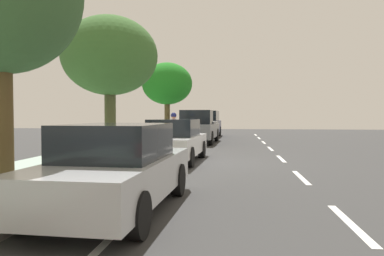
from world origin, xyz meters
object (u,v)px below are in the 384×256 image
at_px(cyclist_with_backpack, 173,127).
at_px(street_tree_near_cyclist, 167,84).
at_px(parked_sedan_silver_far, 117,168).
at_px(parked_sedan_white_mid, 174,141).
at_px(parked_suv_dark_blue_nearest, 207,123).
at_px(bicycle_at_curb, 176,143).
at_px(street_tree_mid_block, 110,57).
at_px(fire_hydrant, 67,166).
at_px(parked_pickup_grey_second, 199,128).

xyz_separation_m(cyclist_with_backpack, street_tree_near_cyclist, (1.36, -5.83, 2.55)).
bearing_deg(parked_sedan_silver_far, parked_sedan_white_mid, -89.09).
relative_size(parked_suv_dark_blue_nearest, parked_sedan_white_mid, 1.06).
bearing_deg(bicycle_at_curb, cyclist_with_backpack, -64.44).
distance_m(parked_suv_dark_blue_nearest, bicycle_at_curb, 11.19).
height_order(bicycle_at_curb, cyclist_with_backpack, cyclist_with_backpack).
xyz_separation_m(parked_sedan_white_mid, cyclist_with_backpack, (0.75, -4.27, 0.35)).
distance_m(parked_sedan_white_mid, parked_sedan_silver_far, 6.85).
distance_m(parked_sedan_silver_far, cyclist_with_backpack, 11.15).
bearing_deg(street_tree_mid_block, parked_suv_dark_blue_nearest, -97.87).
xyz_separation_m(parked_sedan_white_mid, bicycle_at_curb, (0.53, -3.81, -0.37)).
xyz_separation_m(parked_suv_dark_blue_nearest, parked_sedan_silver_far, (-0.06, 21.81, -0.27)).
height_order(parked_suv_dark_blue_nearest, street_tree_mid_block, street_tree_mid_block).
xyz_separation_m(parked_suv_dark_blue_nearest, fire_hydrant, (1.48, 20.49, -0.44)).
bearing_deg(parked_sedan_white_mid, parked_sedan_silver_far, 90.91).
distance_m(bicycle_at_curb, cyclist_with_backpack, 0.88).
xyz_separation_m(bicycle_at_curb, cyclist_with_backpack, (0.22, -0.46, 0.72)).
height_order(parked_suv_dark_blue_nearest, parked_sedan_silver_far, parked_suv_dark_blue_nearest).
bearing_deg(bicycle_at_curb, street_tree_near_cyclist, -75.85).
bearing_deg(parked_sedan_silver_far, cyclist_with_backpack, -85.56).
relative_size(parked_suv_dark_blue_nearest, street_tree_mid_block, 0.97).
bearing_deg(street_tree_near_cyclist, cyclist_with_backpack, 103.18).
relative_size(parked_sedan_silver_far, cyclist_with_backpack, 2.49).
distance_m(parked_sedan_white_mid, cyclist_with_backpack, 4.35).
distance_m(parked_sedan_white_mid, bicycle_at_curb, 3.86).
height_order(bicycle_at_curb, fire_hydrant, fire_hydrant).
distance_m(parked_sedan_silver_far, bicycle_at_curb, 10.68).
distance_m(parked_pickup_grey_second, bicycle_at_curb, 4.89).
distance_m(parked_pickup_grey_second, parked_sedan_silver_far, 15.49).
bearing_deg(parked_sedan_white_mid, bicycle_at_curb, -82.03).
xyz_separation_m(cyclist_with_backpack, street_tree_mid_block, (1.36, 5.01, 2.58)).
relative_size(parked_suv_dark_blue_nearest, street_tree_near_cyclist, 0.98).
bearing_deg(street_tree_mid_block, parked_sedan_silver_far, 110.05).
bearing_deg(parked_pickup_grey_second, fire_hydrant, 84.07).
bearing_deg(parked_suv_dark_blue_nearest, bicycle_at_curb, 87.00).
relative_size(parked_suv_dark_blue_nearest, bicycle_at_curb, 3.65).
relative_size(cyclist_with_backpack, fire_hydrant, 2.14).
bearing_deg(parked_sedan_silver_far, fire_hydrant, -40.78).
xyz_separation_m(parked_suv_dark_blue_nearest, bicycle_at_curb, (0.59, 11.16, -0.64)).
bearing_deg(cyclist_with_backpack, street_tree_mid_block, 74.76).
height_order(parked_sedan_white_mid, bicycle_at_curb, parked_sedan_white_mid).
height_order(bicycle_at_curb, street_tree_mid_block, street_tree_mid_block).
height_order(parked_sedan_silver_far, cyclist_with_backpack, cyclist_with_backpack).
bearing_deg(parked_sedan_silver_far, street_tree_near_cyclist, -82.51).
distance_m(bicycle_at_curb, street_tree_mid_block, 5.84).
bearing_deg(parked_suv_dark_blue_nearest, parked_sedan_white_mid, 89.80).
height_order(parked_suv_dark_blue_nearest, street_tree_near_cyclist, street_tree_near_cyclist).
bearing_deg(parked_sedan_silver_far, parked_suv_dark_blue_nearest, -89.85).
height_order(bicycle_at_curb, street_tree_near_cyclist, street_tree_near_cyclist).
relative_size(parked_pickup_grey_second, parked_sedan_white_mid, 1.20).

